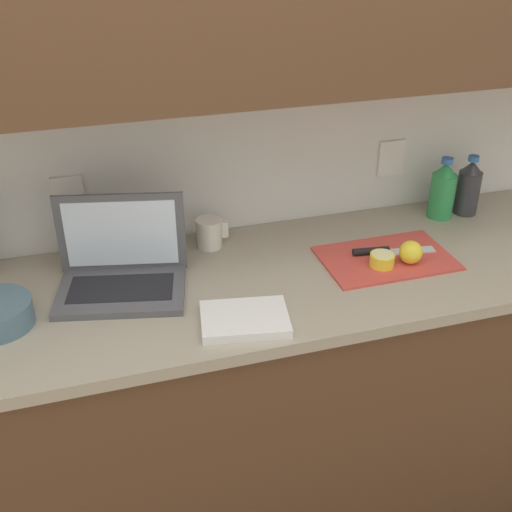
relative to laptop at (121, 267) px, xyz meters
name	(u,v)px	position (x,y,z in m)	size (l,w,h in m)	color
ground_plane	(218,512)	(0.22, -0.07, -1.00)	(12.00, 12.00, 0.00)	brown
wall_back	(178,36)	(0.22, 0.18, 0.56)	(5.20, 0.38, 2.60)	white
counter_unit	(207,411)	(0.20, -0.06, -0.52)	(2.44, 0.63, 0.94)	brown
laptop	(121,267)	(0.00, 0.00, 0.00)	(0.39, 0.30, 0.25)	#515156
cutting_board	(386,258)	(0.76, -0.08, -0.05)	(0.38, 0.25, 0.01)	#D1473D
knife	(380,251)	(0.75, -0.05, -0.04)	(0.25, 0.06, 0.02)	silver
lemon_half_cut	(382,260)	(0.73, -0.12, -0.03)	(0.07, 0.07, 0.04)	yellow
lemon_whole_beside	(411,252)	(0.81, -0.13, -0.02)	(0.07, 0.07, 0.07)	yellow
bottle_green_soda	(443,191)	(1.06, 0.13, 0.03)	(0.08, 0.08, 0.21)	#2D934C
bottle_oil_tall	(468,188)	(1.16, 0.13, 0.03)	(0.08, 0.08, 0.20)	#333338
measuring_cup	(209,233)	(0.28, 0.15, -0.01)	(0.10, 0.08, 0.09)	silver
dish_towel	(245,319)	(0.27, -0.27, -0.05)	(0.22, 0.16, 0.02)	white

